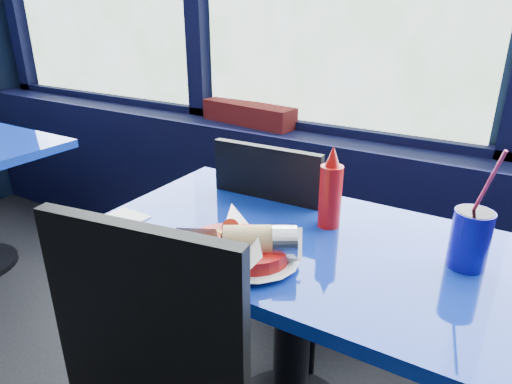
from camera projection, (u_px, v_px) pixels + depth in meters
name	position (u px, v px, depth m)	size (l,w,h in m)	color
window_sill	(317.00, 213.00, 2.31)	(5.00, 0.26, 0.80)	black
near_table	(294.00, 287.00, 1.42)	(1.20, 0.70, 0.75)	black
chair_near_back	(282.00, 237.00, 1.78)	(0.44, 0.44, 0.94)	black
planter_box	(248.00, 114.00, 2.36)	(0.53, 0.13, 0.11)	maroon
food_basket	(242.00, 247.00, 1.21)	(0.31, 0.31, 0.11)	#B30E0B
ketchup_bottle	(331.00, 192.00, 1.36)	(0.07, 0.07, 0.26)	#B30E0B
soda_cup	(470.00, 238.00, 1.16)	(0.10, 0.10, 0.33)	#110D91
napkin	(121.00, 219.00, 1.44)	(0.13, 0.13, 0.00)	white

